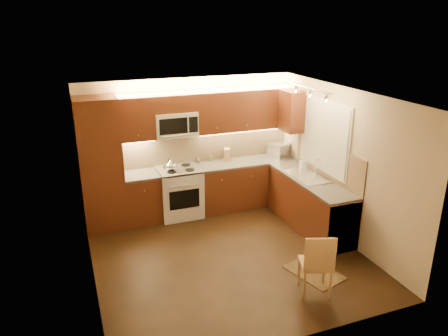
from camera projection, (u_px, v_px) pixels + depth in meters
name	position (u px, v px, depth m)	size (l,w,h in m)	color
floor	(228.00, 255.00, 6.74)	(4.00, 4.00, 0.01)	black
ceiling	(228.00, 96.00, 5.90)	(4.00, 4.00, 0.01)	beige
wall_back	(189.00, 145.00, 8.08)	(4.00, 0.01, 2.50)	#C3AD8E
wall_front	(296.00, 245.00, 4.56)	(4.00, 0.01, 2.50)	#C3AD8E
wall_left	(86.00, 201.00, 5.65)	(0.01, 4.00, 2.50)	#C3AD8E
wall_right	(343.00, 165.00, 6.99)	(0.01, 4.00, 2.50)	#C3AD8E
pantry	(101.00, 165.00, 7.30)	(0.70, 0.60, 2.30)	#431E0E
base_cab_back_left	(142.00, 198.00, 7.76)	(0.62, 0.60, 0.86)	#431E0E
counter_back_left	(141.00, 175.00, 7.61)	(0.62, 0.60, 0.04)	#312F2D
base_cab_back_right	(246.00, 184.00, 8.44)	(1.92, 0.60, 0.86)	#431E0E
counter_back_right	(246.00, 162.00, 8.29)	(1.92, 0.60, 0.04)	#312F2D
base_cab_right	(310.00, 204.00, 7.51)	(0.60, 2.00, 0.86)	#431E0E
counter_right	(312.00, 180.00, 7.36)	(0.60, 2.00, 0.04)	#312F2D
dishwasher	(333.00, 221.00, 6.90)	(0.58, 0.60, 0.84)	silver
backsplash_back	(207.00, 146.00, 8.21)	(3.30, 0.02, 0.60)	tan
backsplash_right	(328.00, 161.00, 7.35)	(0.02, 2.00, 0.60)	tan
upper_cab_back_left	(136.00, 118.00, 7.39)	(0.62, 0.35, 0.75)	#431E0E
upper_cab_back_right	(244.00, 110.00, 8.07)	(1.92, 0.35, 0.75)	#431E0E
upper_cab_bridge	(174.00, 103.00, 7.54)	(0.76, 0.35, 0.31)	#431E0E
upper_cab_right_corner	(292.00, 111.00, 7.95)	(0.35, 0.50, 0.75)	#431E0E
stove	(180.00, 192.00, 7.96)	(0.76, 0.65, 0.92)	silver
microwave	(175.00, 124.00, 7.66)	(0.76, 0.38, 0.44)	silver
window_frame	(324.00, 136.00, 7.35)	(0.03, 1.44, 1.24)	silver
window_blinds	(323.00, 136.00, 7.34)	(0.02, 1.36, 1.16)	silver
sink	(308.00, 172.00, 7.46)	(0.52, 0.86, 0.15)	silver
faucet	(317.00, 167.00, 7.50)	(0.20, 0.04, 0.30)	silver
track_light_bar	(310.00, 88.00, 6.79)	(0.04, 1.20, 0.03)	silver
kettle	(171.00, 165.00, 7.65)	(0.20, 0.20, 0.23)	silver
toaster_oven	(280.00, 149.00, 8.56)	(0.44, 0.33, 0.27)	silver
knife_block	(227.00, 154.00, 8.29)	(0.11, 0.17, 0.23)	#AD814E
spice_jar_a	(199.00, 160.00, 8.18)	(0.04, 0.04, 0.09)	silver
spice_jar_b	(211.00, 158.00, 8.26)	(0.05, 0.05, 0.11)	olive
spice_jar_c	(224.00, 159.00, 8.25)	(0.05, 0.05, 0.09)	silver
spice_jar_d	(199.00, 160.00, 8.19)	(0.05, 0.05, 0.09)	brown
soap_bottle	(303.00, 163.00, 7.85)	(0.10, 0.10, 0.22)	white
rug	(314.00, 272.00, 6.28)	(0.53, 0.79, 0.01)	black
dining_chair	(316.00, 262.00, 5.71)	(0.40, 0.40, 0.91)	#AD814E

